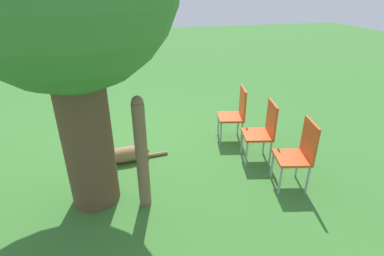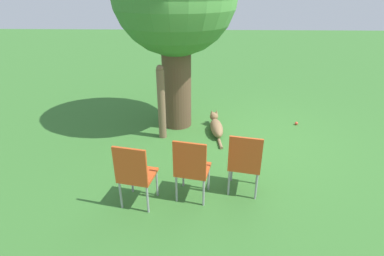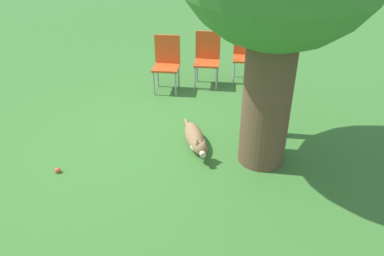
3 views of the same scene
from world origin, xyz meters
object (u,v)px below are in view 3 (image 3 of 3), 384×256
object	(u,v)px
dog	(195,139)
fence_post	(272,88)
red_chair_2	(245,52)
red_chair_1	(207,56)
tennis_ball	(58,170)
red_chair_0	(167,60)

from	to	relation	value
dog	fence_post	bearing A→B (deg)	97.35
fence_post	red_chair_2	bearing A→B (deg)	177.03
fence_post	red_chair_1	xyz separation A→B (m)	(-1.87, -0.62, -0.19)
fence_post	red_chair_2	xyz separation A→B (m)	(-2.03, 0.11, -0.19)
dog	tennis_ball	bearing A→B (deg)	-82.64
red_chair_0	tennis_ball	distance (m)	2.81
red_chair_1	red_chair_2	size ratio (longest dim) A/B	1.00
red_chair_1	red_chair_2	xyz separation A→B (m)	(-0.16, 0.73, 0.00)
red_chair_0	red_chair_2	size ratio (longest dim) A/B	1.00
red_chair_0	red_chair_1	world-z (taller)	same
fence_post	red_chair_2	world-z (taller)	fence_post
red_chair_2	tennis_ball	size ratio (longest dim) A/B	14.07
red_chair_0	red_chair_1	xyz separation A→B (m)	(-0.16, 0.73, 0.00)
red_chair_2	tennis_ball	world-z (taller)	red_chair_2
dog	fence_post	size ratio (longest dim) A/B	0.83
red_chair_1	tennis_ball	bearing A→B (deg)	-28.95
red_chair_0	tennis_ball	bearing A→B (deg)	-19.62
red_chair_0	red_chair_1	size ratio (longest dim) A/B	1.00
red_chair_2	red_chair_0	bearing A→B (deg)	-65.79
dog	red_chair_0	bearing A→B (deg)	-177.02
fence_post	dog	bearing A→B (deg)	-77.01
red_chair_1	red_chair_0	bearing A→B (deg)	-65.79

